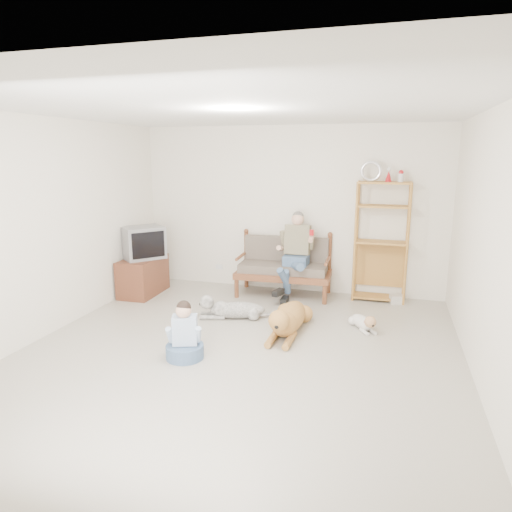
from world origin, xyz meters
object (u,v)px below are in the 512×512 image
(loveseat, at_px, (284,265))
(golden_retriever, at_px, (288,319))
(tv_stand, at_px, (143,276))
(etagere, at_px, (381,241))

(loveseat, height_order, golden_retriever, loveseat)
(loveseat, bearing_deg, tv_stand, -166.29)
(etagere, bearing_deg, loveseat, -175.67)
(loveseat, relative_size, etagere, 0.71)
(etagere, relative_size, golden_retriever, 1.44)
(tv_stand, relative_size, golden_retriever, 0.61)
(loveseat, distance_m, tv_stand, 2.32)
(etagere, height_order, golden_retriever, etagere)
(etagere, bearing_deg, tv_stand, -168.60)
(tv_stand, bearing_deg, golden_retriever, -21.78)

